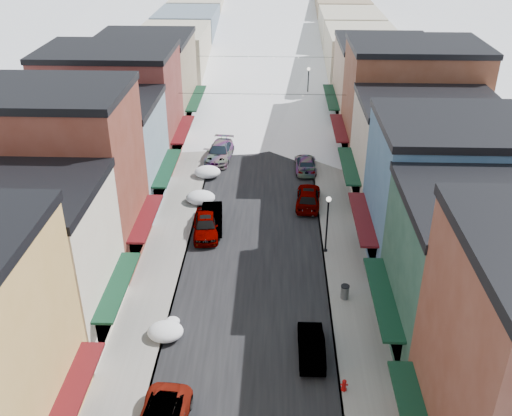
# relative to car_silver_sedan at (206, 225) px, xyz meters

# --- Properties ---
(road) EXTENTS (10.00, 160.00, 0.01)m
(road) POSITION_rel_car_silver_sedan_xyz_m (3.86, 36.28, -0.80)
(road) COLOR black
(road) RESTS_ON ground
(sidewalk_left) EXTENTS (3.20, 160.00, 0.15)m
(sidewalk_left) POSITION_rel_car_silver_sedan_xyz_m (-2.74, 36.28, -0.73)
(sidewalk_left) COLOR gray
(sidewalk_left) RESTS_ON ground
(sidewalk_right) EXTENTS (3.20, 160.00, 0.15)m
(sidewalk_right) POSITION_rel_car_silver_sedan_xyz_m (10.46, 36.28, -0.73)
(sidewalk_right) COLOR gray
(sidewalk_right) RESTS_ON ground
(curb_left) EXTENTS (0.10, 160.00, 0.15)m
(curb_left) POSITION_rel_car_silver_sedan_xyz_m (-1.19, 36.28, -0.73)
(curb_left) COLOR slate
(curb_left) RESTS_ON ground
(curb_right) EXTENTS (0.10, 160.00, 0.15)m
(curb_right) POSITION_rel_car_silver_sedan_xyz_m (8.91, 36.28, -0.73)
(curb_right) COLOR slate
(curb_right) RESTS_ON ground
(bldg_l_cream) EXTENTS (11.30, 8.20, 9.50)m
(bldg_l_cream) POSITION_rel_car_silver_sedan_xyz_m (-9.33, -11.22, 3.95)
(bldg_l_cream) COLOR beige
(bldg_l_cream) RESTS_ON ground
(bldg_l_brick_near) EXTENTS (12.30, 8.20, 12.50)m
(bldg_l_brick_near) POSITION_rel_car_silver_sedan_xyz_m (-9.83, -3.22, 5.45)
(bldg_l_brick_near) COLOR maroon
(bldg_l_brick_near) RESTS_ON ground
(bldg_l_grayblue) EXTENTS (11.30, 9.20, 9.00)m
(bldg_l_grayblue) POSITION_rel_car_silver_sedan_xyz_m (-9.33, 5.28, 3.70)
(bldg_l_grayblue) COLOR #7B93A4
(bldg_l_grayblue) RESTS_ON ground
(bldg_l_brick_far) EXTENTS (13.30, 9.20, 11.00)m
(bldg_l_brick_far) POSITION_rel_car_silver_sedan_xyz_m (-10.33, 14.28, 4.70)
(bldg_l_brick_far) COLOR maroon
(bldg_l_brick_far) RESTS_ON ground
(bldg_l_tan) EXTENTS (11.30, 11.20, 10.00)m
(bldg_l_tan) POSITION_rel_car_silver_sedan_xyz_m (-9.33, 24.28, 4.20)
(bldg_l_tan) COLOR #8D785C
(bldg_l_tan) RESTS_ON ground
(bldg_r_green) EXTENTS (11.30, 9.20, 9.50)m
(bldg_r_green) POSITION_rel_car_silver_sedan_xyz_m (17.05, -11.72, 3.95)
(bldg_r_green) COLOR #1F4033
(bldg_r_green) RESTS_ON ground
(bldg_r_blue) EXTENTS (11.30, 9.20, 10.50)m
(bldg_r_blue) POSITION_rel_car_silver_sedan_xyz_m (17.06, -2.72, 4.45)
(bldg_r_blue) COLOR #355879
(bldg_r_blue) RESTS_ON ground
(bldg_r_cream) EXTENTS (12.30, 9.20, 9.00)m
(bldg_r_cream) POSITION_rel_car_silver_sedan_xyz_m (17.55, 6.28, 3.70)
(bldg_r_cream) COLOR #B5A792
(bldg_r_cream) RESTS_ON ground
(bldg_r_brick_far) EXTENTS (13.30, 9.20, 11.50)m
(bldg_r_brick_far) POSITION_rel_car_silver_sedan_xyz_m (18.06, 15.28, 4.95)
(bldg_r_brick_far) COLOR brown
(bldg_r_brick_far) RESTS_ON ground
(bldg_r_tan) EXTENTS (11.30, 11.20, 9.50)m
(bldg_r_tan) POSITION_rel_car_silver_sedan_xyz_m (17.05, 25.28, 3.95)
(bldg_r_tan) COLOR tan
(bldg_r_tan) RESTS_ON ground
(distant_blocks) EXTENTS (34.00, 55.00, 8.00)m
(distant_blocks) POSITION_rel_car_silver_sedan_xyz_m (3.86, 59.28, 3.19)
(distant_blocks) COLOR gray
(distant_blocks) RESTS_ON ground
(overhead_cables) EXTENTS (16.40, 15.04, 0.04)m
(overhead_cables) POSITION_rel_car_silver_sedan_xyz_m (3.86, 23.78, 5.39)
(overhead_cables) COLOR black
(overhead_cables) RESTS_ON ground
(car_silver_sedan) EXTENTS (2.41, 4.92, 1.61)m
(car_silver_sedan) POSITION_rel_car_silver_sedan_xyz_m (0.00, 0.00, 0.00)
(car_silver_sedan) COLOR #93979B
(car_silver_sedan) RESTS_ON ground
(car_dark_hatch) EXTENTS (1.99, 4.69, 1.50)m
(car_dark_hatch) POSITION_rel_car_silver_sedan_xyz_m (0.36, 1.22, -0.06)
(car_dark_hatch) COLOR black
(car_dark_hatch) RESTS_ON ground
(car_silver_wagon) EXTENTS (2.81, 5.84, 1.64)m
(car_silver_wagon) POSITION_rel_car_silver_sedan_xyz_m (-0.26, 14.41, 0.01)
(car_silver_wagon) COLOR #93959A
(car_silver_wagon) RESTS_ON ground
(car_green_sedan) EXTENTS (1.47, 4.15, 1.37)m
(car_green_sedan) POSITION_rel_car_silver_sedan_xyz_m (7.50, -13.06, -0.12)
(car_green_sedan) COLOR black
(car_green_sedan) RESTS_ON ground
(car_gray_suv) EXTENTS (2.39, 5.07, 1.68)m
(car_gray_suv) POSITION_rel_car_silver_sedan_xyz_m (8.11, 5.05, 0.03)
(car_gray_suv) COLOR gray
(car_gray_suv) RESTS_ON ground
(car_black_sedan) EXTENTS (2.00, 4.84, 1.40)m
(car_black_sedan) POSITION_rel_car_silver_sedan_xyz_m (8.16, 12.17, -0.11)
(car_black_sedan) COLOR black
(car_black_sedan) RESTS_ON ground
(car_lane_silver) EXTENTS (2.08, 4.07, 1.33)m
(car_lane_silver) POSITION_rel_car_silver_sedan_xyz_m (3.09, 37.68, -0.14)
(car_lane_silver) COLOR #999DA1
(car_lane_silver) RESTS_ON ground
(car_lane_white) EXTENTS (2.91, 5.61, 1.51)m
(car_lane_white) POSITION_rel_car_silver_sedan_xyz_m (6.01, 37.54, -0.05)
(car_lane_white) COLOR white
(car_lane_white) RESTS_ON ground
(fire_hydrant) EXTENTS (0.41, 0.31, 0.70)m
(fire_hydrant) POSITION_rel_car_silver_sedan_xyz_m (9.09, -15.80, -0.34)
(fire_hydrant) COLOR #AD0A09
(fire_hydrant) RESTS_ON sidewalk_right
(trash_can) EXTENTS (0.56, 0.56, 0.96)m
(trash_can) POSITION_rel_car_silver_sedan_xyz_m (9.90, -7.89, -0.17)
(trash_can) COLOR slate
(trash_can) RESTS_ON sidewalk_right
(streetlamp_near) EXTENTS (0.37, 0.37, 4.47)m
(streetlamp_near) POSITION_rel_car_silver_sedan_xyz_m (9.06, -2.29, 2.16)
(streetlamp_near) COLOR black
(streetlamp_near) RESTS_ON sidewalk_right
(streetlamp_far) EXTENTS (0.40, 0.40, 4.82)m
(streetlamp_far) POSITION_rel_car_silver_sedan_xyz_m (9.15, 31.28, 2.38)
(streetlamp_far) COLOR black
(streetlamp_far) RESTS_ON sidewalk_right
(snow_pile_near) EXTENTS (2.14, 2.52, 0.90)m
(snow_pile_near) POSITION_rel_car_silver_sedan_xyz_m (-1.02, -11.82, -0.37)
(snow_pile_near) COLOR white
(snow_pile_near) RESTS_ON ground
(snow_pile_mid) EXTENTS (2.48, 2.73, 1.05)m
(snow_pile_mid) POSITION_rel_car_silver_sedan_xyz_m (-1.02, 5.24, -0.31)
(snow_pile_mid) COLOR white
(snow_pile_mid) RESTS_ON ground
(snow_pile_far) EXTENTS (2.43, 2.70, 1.03)m
(snow_pile_far) POSITION_rel_car_silver_sedan_xyz_m (-1.02, 10.45, -0.31)
(snow_pile_far) COLOR white
(snow_pile_far) RESTS_ON ground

